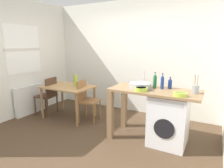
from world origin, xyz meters
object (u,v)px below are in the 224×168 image
object	(u,v)px
chair_person_seat	(48,94)
utensil_crock	(195,89)
bottle_squat_brown	(162,82)
vase	(76,80)
mixing_bowl	(141,89)
bottle_clear_small	(170,83)
chair_opposite	(86,98)
washing_machine	(169,120)
bottle_tall_green	(155,81)
colander	(180,94)
dining_table	(68,90)

from	to	relation	value
chair_person_seat	utensil_crock	distance (m)	3.25
bottle_squat_brown	vase	bearing A→B (deg)	176.40
chair_person_seat	utensil_crock	world-z (taller)	utensil_crock
bottle_squat_brown	mixing_bowl	distance (m)	0.42
bottle_clear_small	chair_opposite	bearing A→B (deg)	-178.61
mixing_bowl	utensil_crock	size ratio (longest dim) A/B	0.72
washing_machine	bottle_tall_green	world-z (taller)	bottle_tall_green
bottle_clear_small	colander	size ratio (longest dim) A/B	1.00
bottle_clear_small	utensil_crock	distance (m)	0.46
bottle_tall_green	bottle_squat_brown	size ratio (longest dim) A/B	1.01
dining_table	bottle_squat_brown	xyz separation A→B (m)	(2.13, -0.02, 0.40)
chair_person_seat	bottle_clear_small	distance (m)	2.84
mixing_bowl	vase	world-z (taller)	vase
dining_table	utensil_crock	bearing A→B (deg)	-1.72
mixing_bowl	utensil_crock	world-z (taller)	utensil_crock
bottle_clear_small	utensil_crock	world-z (taller)	utensil_crock
bottle_clear_small	utensil_crock	size ratio (longest dim) A/B	0.67
washing_machine	bottle_squat_brown	bearing A→B (deg)	147.07
dining_table	chair_person_seat	size ratio (longest dim) A/B	1.22
bottle_tall_green	bottle_clear_small	world-z (taller)	bottle_tall_green
bottle_tall_green	colander	world-z (taller)	bottle_tall_green
dining_table	bottle_tall_green	bearing A→B (deg)	0.15
washing_machine	bottle_tall_green	xyz separation A→B (m)	(-0.30, 0.14, 0.62)
mixing_bowl	colander	size ratio (longest dim) A/B	1.08
bottle_tall_green	washing_machine	bearing A→B (deg)	-24.34
dining_table	mixing_bowl	xyz separation A→B (m)	(1.87, -0.33, 0.31)
mixing_bowl	utensil_crock	xyz separation A→B (m)	(0.80, 0.25, 0.04)
bottle_squat_brown	utensil_crock	distance (m)	0.54
bottle_tall_green	chair_person_seat	bearing A→B (deg)	-177.85
chair_person_seat	mixing_bowl	bearing A→B (deg)	-103.16
chair_person_seat	utensil_crock	xyz separation A→B (m)	(3.21, 0.01, 0.48)
bottle_clear_small	vase	world-z (taller)	bottle_clear_small
dining_table	chair_opposite	size ratio (longest dim) A/B	1.22
vase	dining_table	bearing A→B (deg)	-146.31
colander	vase	distance (m)	2.38
bottle_squat_brown	utensil_crock	xyz separation A→B (m)	(0.53, -0.06, -0.05)
chair_opposite	mixing_bowl	distance (m)	1.51
dining_table	utensil_crock	distance (m)	2.69
bottle_tall_green	bottle_squat_brown	bearing A→B (deg)	-12.23
bottle_tall_green	utensil_crock	size ratio (longest dim) A/B	0.93
bottle_tall_green	utensil_crock	xyz separation A→B (m)	(0.67, -0.09, -0.06)
dining_table	vase	distance (m)	0.29
chair_opposite	utensil_crock	world-z (taller)	utensil_crock
colander	vase	xyz separation A→B (m)	(-2.34, 0.45, -0.08)
bottle_squat_brown	colander	world-z (taller)	bottle_squat_brown
chair_person_seat	bottle_tall_green	bearing A→B (deg)	-95.34
colander	bottle_clear_small	bearing A→B (deg)	119.79
bottle_squat_brown	mixing_bowl	size ratio (longest dim) A/B	1.27
bottle_clear_small	washing_machine	bearing A→B (deg)	-74.54
chair_opposite	mixing_bowl	bearing A→B (deg)	65.46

